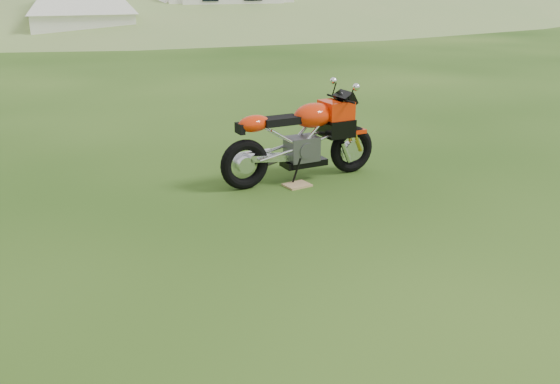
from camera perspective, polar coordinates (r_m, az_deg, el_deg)
ground at (r=5.35m, az=2.46°, el=-6.24°), size 120.00×120.00×0.00m
hillside at (r=51.45m, az=-7.41°, el=16.54°), size 80.00×64.00×8.00m
hedgerow at (r=51.45m, az=-7.41°, el=16.54°), size 36.00×1.20×8.60m
sport_motorcycle at (r=7.25m, az=1.89°, el=5.43°), size 1.96×0.86×1.14m
plywood_board at (r=7.18m, az=1.57°, el=0.64°), size 0.31×0.26×0.02m
tent_right at (r=26.10m, az=-10.78°, el=16.44°), size 3.51×3.51×2.32m
caravan at (r=26.26m, az=-4.86°, el=16.74°), size 5.49×3.75×2.36m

